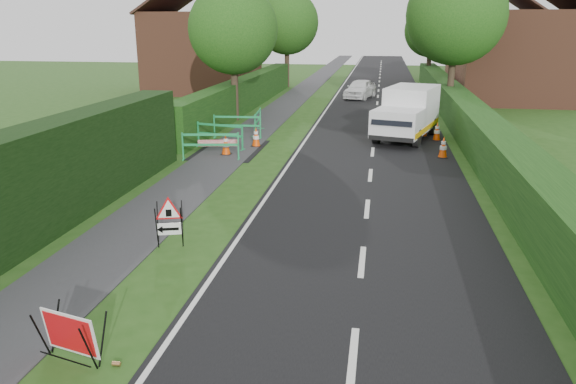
{
  "coord_description": "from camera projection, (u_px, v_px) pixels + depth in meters",
  "views": [
    {
      "loc": [
        2.73,
        -9.79,
        4.72
      ],
      "look_at": [
        0.56,
        3.31,
        0.74
      ],
      "focal_mm": 35.0,
      "sensor_mm": 36.0,
      "label": 1
    }
  ],
  "objects": [
    {
      "name": "triangle_sign",
      "position": [
        168.0,
        218.0,
        12.14
      ],
      "size": [
        0.84,
        0.84,
        0.99
      ],
      "rotation": [
        0.0,
        0.0,
        0.3
      ],
      "color": "black",
      "rests_on": "ground"
    },
    {
      "name": "tree_nw",
      "position": [
        233.0,
        29.0,
        27.48
      ],
      "size": [
        4.4,
        4.4,
        6.7
      ],
      "color": "#2D2116",
      "rests_on": "ground"
    },
    {
      "name": "ground",
      "position": [
        232.0,
        274.0,
        11.04
      ],
      "size": [
        120.0,
        120.0,
        0.0
      ],
      "primitive_type": "plane",
      "color": "#234B15",
      "rests_on": "ground"
    },
    {
      "name": "ped_barrier_0",
      "position": [
        210.0,
        143.0,
        20.19
      ],
      "size": [
        2.09,
        0.71,
        1.0
      ],
      "rotation": [
        0.0,
        0.0,
        0.18
      ],
      "color": "#1A914B",
      "rests_on": "ground"
    },
    {
      "name": "house_west",
      "position": [
        203.0,
        51.0,
        40.12
      ],
      "size": [
        7.5,
        7.4,
        7.88
      ],
      "color": "brown",
      "rests_on": "ground"
    },
    {
      "name": "tree_fe",
      "position": [
        431.0,
        31.0,
        44.73
      ],
      "size": [
        4.2,
        4.2,
        6.33
      ],
      "color": "#2D2116",
      "rests_on": "ground"
    },
    {
      "name": "house_east_a",
      "position": [
        518.0,
        55.0,
        34.94
      ],
      "size": [
        7.5,
        7.4,
        7.88
      ],
      "color": "brown",
      "rests_on": "ground"
    },
    {
      "name": "hedge_west_near",
      "position": [
        2.0,
        258.0,
        11.82
      ],
      "size": [
        1.1,
        18.0,
        2.5
      ],
      "primitive_type": "cube",
      "color": "black",
      "rests_on": "ground"
    },
    {
      "name": "hedge_west_far",
      "position": [
        246.0,
        109.0,
        32.61
      ],
      "size": [
        1.0,
        24.0,
        1.8
      ],
      "primitive_type": "cube",
      "color": "#14380F",
      "rests_on": "ground"
    },
    {
      "name": "traffic_cone_4",
      "position": [
        256.0,
        137.0,
        22.42
      ],
      "size": [
        0.38,
        0.38,
        0.79
      ],
      "color": "black",
      "rests_on": "ground"
    },
    {
      "name": "traffic_cone_1",
      "position": [
        437.0,
        131.0,
        23.58
      ],
      "size": [
        0.38,
        0.38,
        0.79
      ],
      "color": "black",
      "rests_on": "ground"
    },
    {
      "name": "footpath",
      "position": [
        309.0,
        86.0,
        44.58
      ],
      "size": [
        2.0,
        90.0,
        0.02
      ],
      "primitive_type": "cube",
      "color": "#2D2D30",
      "rests_on": "ground"
    },
    {
      "name": "traffic_cone_2",
      "position": [
        424.0,
        128.0,
        24.41
      ],
      "size": [
        0.38,
        0.38,
        0.79
      ],
      "color": "black",
      "rests_on": "ground"
    },
    {
      "name": "traffic_cone_3",
      "position": [
        226.0,
        145.0,
        21.01
      ],
      "size": [
        0.38,
        0.38,
        0.79
      ],
      "color": "black",
      "rests_on": "ground"
    },
    {
      "name": "red_rect_sign",
      "position": [
        70.0,
        335.0,
        8.03
      ],
      "size": [
        1.04,
        0.78,
        0.79
      ],
      "rotation": [
        0.0,
        0.0,
        -0.26
      ],
      "color": "black",
      "rests_on": "ground"
    },
    {
      "name": "ped_barrier_2",
      "position": [
        237.0,
        124.0,
        24.02
      ],
      "size": [
        2.08,
        0.49,
        1.0
      ],
      "rotation": [
        0.0,
        0.0,
        0.07
      ],
      "color": "#1A914B",
      "rests_on": "ground"
    },
    {
      "name": "hatchback_car",
      "position": [
        360.0,
        89.0,
        36.99
      ],
      "size": [
        2.31,
        3.92,
        1.25
      ],
      "primitive_type": "imported",
      "rotation": [
        0.0,
        0.0,
        -0.24
      ],
      "color": "white",
      "rests_on": "ground"
    },
    {
      "name": "hedge_east",
      "position": [
        465.0,
        134.0,
        25.14
      ],
      "size": [
        1.2,
        50.0,
        1.5
      ],
      "primitive_type": "cube",
      "color": "#14380F",
      "rests_on": "ground"
    },
    {
      "name": "litter_can",
      "position": [
        117.0,
        366.0,
        8.08
      ],
      "size": [
        0.12,
        0.07,
        0.07
      ],
      "primitive_type": "cylinder",
      "rotation": [
        0.0,
        1.57,
        0.0
      ],
      "color": "#BF7F4C",
      "rests_on": "ground"
    },
    {
      "name": "works_van",
      "position": [
        408.0,
        112.0,
        23.78
      ],
      "size": [
        3.04,
        5.03,
        2.16
      ],
      "rotation": [
        0.0,
        0.0,
        -0.28
      ],
      "color": "silver",
      "rests_on": "ground"
    },
    {
      "name": "tree_ne",
      "position": [
        456.0,
        15.0,
        29.34
      ],
      "size": [
        5.2,
        5.2,
        7.79
      ],
      "color": "#2D2116",
      "rests_on": "ground"
    },
    {
      "name": "road_surface",
      "position": [
        379.0,
        87.0,
        43.72
      ],
      "size": [
        6.0,
        90.0,
        0.02
      ],
      "primitive_type": "cube",
      "color": "black",
      "rests_on": "ground"
    },
    {
      "name": "ped_barrier_1",
      "position": [
        220.0,
        133.0,
        22.04
      ],
      "size": [
        2.08,
        0.85,
        1.0
      ],
      "rotation": [
        0.0,
        0.0,
        -0.25
      ],
      "color": "#1A914B",
      "rests_on": "ground"
    },
    {
      "name": "tree_fw",
      "position": [
        287.0,
        23.0,
        42.5
      ],
      "size": [
        4.8,
        4.8,
        7.24
      ],
      "color": "#2D2116",
      "rests_on": "ground"
    },
    {
      "name": "traffic_cone_0",
      "position": [
        443.0,
        147.0,
        20.54
      ],
      "size": [
        0.38,
        0.38,
        0.79
      ],
      "color": "black",
      "rests_on": "ground"
    },
    {
      "name": "house_east_b",
      "position": [
        493.0,
        46.0,
        48.01
      ],
      "size": [
        7.5,
        7.4,
        7.88
      ],
      "color": "brown",
      "rests_on": "ground"
    },
    {
      "name": "redwhite_plank",
      "position": [
        218.0,
        155.0,
        21.12
      ],
      "size": [
        1.47,
        0.38,
        0.25
      ],
      "primitive_type": "cube",
      "rotation": [
        0.0,
        0.0,
        0.23
      ],
      "color": "red",
      "rests_on": "ground"
    },
    {
      "name": "ped_barrier_3",
      "position": [
        258.0,
        119.0,
        25.18
      ],
      "size": [
        0.55,
        2.08,
        1.0
      ],
      "rotation": [
        0.0,
        0.0,
        1.67
      ],
      "color": "#1A914B",
      "rests_on": "ground"
    }
  ]
}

